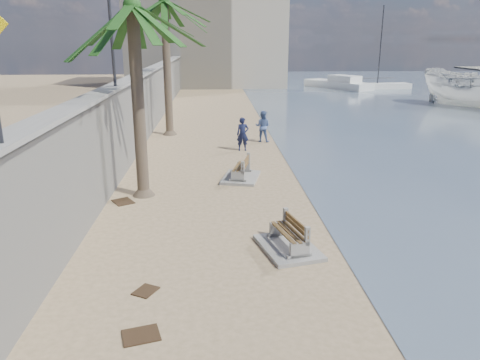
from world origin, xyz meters
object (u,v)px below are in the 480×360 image
person_b (263,125)px  yacht_far (337,85)px  palm_mid (132,8)px  bench_near (289,237)px  sailboat_west (377,86)px  boat_cruiser (477,86)px  bench_far (241,170)px  palm_back (164,3)px  person_a (243,132)px

person_b → yacht_far: (11.48, 28.41, -0.58)m
palm_mid → bench_near: bearing=-46.8°
bench_near → sailboat_west: (16.48, 41.11, -0.05)m
boat_cruiser → palm_mid: bearing=-169.0°
bench_far → person_b: person_b is taller
palm_back → palm_mid: bearing=-89.8°
yacht_far → sailboat_west: sailboat_west is taller
bench_near → palm_back: palm_back is taller
palm_back → person_b: 8.48m
sailboat_west → person_a: bearing=-119.9°
person_a → yacht_far: (12.69, 30.47, -0.60)m
palm_mid → boat_cruiser: palm_mid is taller
person_a → person_b: bearing=56.0°
bench_near → person_a: 11.61m
palm_mid → palm_back: palm_back is taller
yacht_far → sailboat_west: bearing=-133.3°
palm_back → sailboat_west: 33.52m
bench_near → person_b: size_ratio=1.19×
palm_back → sailboat_west: bearing=50.2°
bench_far → palm_mid: palm_mid is taller
palm_mid → boat_cruiser: bearing=41.6°
bench_far → yacht_far: bearing=69.7°
palm_mid → boat_cruiser: (23.89, 21.25, -4.58)m
palm_mid → yacht_far: bearing=65.9°
bench_far → yacht_far: yacht_far is taller
bench_far → person_a: (0.38, 4.95, 0.59)m
bench_far → person_b: 7.21m
boat_cruiser → yacht_far: 17.65m
palm_mid → sailboat_west: bearing=60.0°
bench_far → sailboat_west: sailboat_west is taller
bench_near → yacht_far: size_ratio=0.26×
sailboat_west → bench_near: bearing=-111.8°
palm_back → bench_near: bearing=-74.2°
bench_far → boat_cruiser: (20.30, 19.39, 1.37)m
sailboat_west → boat_cruiser: bearing=-79.0°
person_a → sailboat_west: sailboat_west is taller
palm_mid → person_a: bearing=59.8°
palm_back → person_b: (5.21, -2.27, -6.29)m
palm_mid → sailboat_west: sailboat_west is taller
palm_back → boat_cruiser: bearing=22.9°
bench_far → person_a: bearing=85.6°
bench_near → person_b: bearing=87.1°
bench_far → palm_back: palm_back is taller
bench_near → palm_back: size_ratio=0.27×
palm_mid → yacht_far: palm_mid is taller
palm_back → person_b: bearing=-23.5°
palm_mid → yacht_far: 41.27m
boat_cruiser → sailboat_west: sailboat_west is taller
palm_mid → yacht_far: (16.66, 37.28, -5.96)m
yacht_far → palm_back: bearing=116.5°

